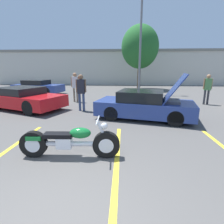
{
  "coord_description": "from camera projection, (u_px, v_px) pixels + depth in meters",
  "views": [
    {
      "loc": [
        0.98,
        -1.75,
        2.13
      ],
      "look_at": [
        0.65,
        3.5,
        0.8
      ],
      "focal_mm": 28.0,
      "sensor_mm": 36.0,
      "label": 1
    }
  ],
  "objects": [
    {
      "name": "parked_car_mid_row",
      "position": [
        23.0,
        98.0,
        9.25
      ],
      "size": [
        4.8,
        3.4,
        1.16
      ],
      "rotation": [
        0.0,
        0.0,
        -0.38
      ],
      "color": "red",
      "rests_on": "ground"
    },
    {
      "name": "tree_background",
      "position": [
        140.0,
        47.0,
        17.25
      ],
      "size": [
        3.65,
        3.65,
        6.26
      ],
      "color": "brown",
      "rests_on": "ground"
    },
    {
      "name": "spectator_midground",
      "position": [
        81.0,
        89.0,
        8.7
      ],
      "size": [
        0.52,
        0.24,
        1.83
      ],
      "color": "#38476B",
      "rests_on": "ground"
    },
    {
      "name": "spectator_by_show_car",
      "position": [
        208.0,
        87.0,
        10.27
      ],
      "size": [
        0.52,
        0.23,
        1.77
      ],
      "color": "#333338",
      "rests_on": "ground"
    },
    {
      "name": "far_building",
      "position": [
        116.0,
        66.0,
        23.86
      ],
      "size": [
        32.0,
        4.2,
        4.4
      ],
      "color": "beige",
      "rests_on": "ground"
    },
    {
      "name": "parking_stripe_back",
      "position": [
        117.0,
        163.0,
        4.02
      ],
      "size": [
        0.12,
        4.67,
        0.01
      ],
      "primitive_type": "cube",
      "color": "yellow",
      "rests_on": "ground"
    },
    {
      "name": "show_car_hood_open",
      "position": [
        145.0,
        105.0,
        7.51
      ],
      "size": [
        4.33,
        2.67,
        1.93
      ],
      "rotation": [
        0.0,
        0.0,
        -0.24
      ],
      "color": "navy",
      "rests_on": "ground"
    },
    {
      "name": "spectator_near_motorcycle",
      "position": [
        75.0,
        85.0,
        11.06
      ],
      "size": [
        0.52,
        0.24,
        1.84
      ],
      "color": "gray",
      "rests_on": "ground"
    },
    {
      "name": "parked_car_left_row",
      "position": [
        38.0,
        87.0,
        14.75
      ],
      "size": [
        4.28,
        2.33,
        1.16
      ],
      "rotation": [
        0.0,
        0.0,
        -0.16
      ],
      "color": "navy",
      "rests_on": "ground"
    },
    {
      "name": "motorcycle",
      "position": [
        70.0,
        142.0,
        4.23
      ],
      "size": [
        2.43,
        0.7,
        0.96
      ],
      "rotation": [
        0.0,
        0.0,
        0.05
      ],
      "color": "black",
      "rests_on": "ground"
    },
    {
      "name": "light_pole",
      "position": [
        141.0,
        42.0,
        14.38
      ],
      "size": [
        1.21,
        0.28,
        7.66
      ],
      "color": "slate",
      "rests_on": "ground"
    }
  ]
}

